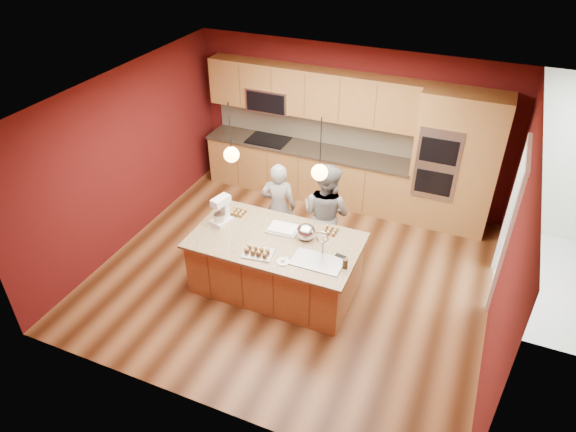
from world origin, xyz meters
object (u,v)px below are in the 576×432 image
at_px(stand_mixer, 221,212).
at_px(island, 277,263).
at_px(person_right, 326,214).
at_px(mixing_bowl, 306,232).
at_px(person_left, 278,207).

bearing_deg(stand_mixer, island, 9.37).
relative_size(person_right, stand_mixer, 3.97).
distance_m(island, mixing_bowl, 0.65).
height_order(person_left, stand_mixer, person_left).
bearing_deg(island, person_left, 112.29).
height_order(stand_mixer, mixing_bowl, stand_mixer).
distance_m(island, stand_mixer, 1.05).
relative_size(person_left, mixing_bowl, 5.54).
distance_m(person_right, mixing_bowl, 0.72).
distance_m(person_left, stand_mixer, 1.00).
height_order(island, mixing_bowl, island).
relative_size(island, mixing_bowl, 8.59).
bearing_deg(person_right, stand_mixer, 49.23).
xyz_separation_m(island, person_right, (0.39, 0.90, 0.38)).
bearing_deg(person_left, island, 96.32).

